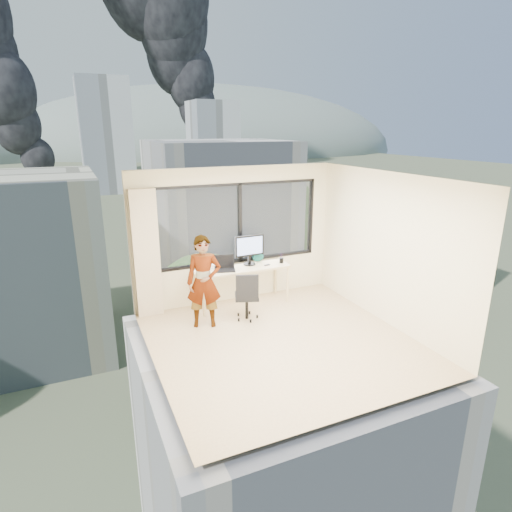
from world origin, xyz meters
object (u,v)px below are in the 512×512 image
game_console (212,265)px  laptop (225,264)px  monitor (249,250)px  desk (242,285)px  handbag (258,257)px  person (204,282)px  chair (247,295)px

game_console → laptop: size_ratio=0.78×
monitor → laptop: monitor is taller
desk → game_console: bearing=156.2°
desk → handbag: bearing=24.6°
person → handbag: person is taller
monitor → handbag: bearing=24.6°
person → game_console: 0.94m
handbag → laptop: bearing=-157.3°
monitor → desk: bearing=-159.7°
chair → person: 0.83m
desk → monitor: (0.19, 0.08, 0.67)m
person → monitor: bearing=49.5°
desk → game_console: size_ratio=5.85×
monitor → handbag: size_ratio=2.52×
chair → laptop: laptop is taller
monitor → chair: bearing=-118.4°
desk → chair: bearing=-105.2°
chair → desk: bearing=94.5°
desk → game_console: 0.71m
chair → handbag: handbag is taller
desk → handbag: handbag is taller
chair → monitor: size_ratio=1.55×
desk → person: 1.19m
person → handbag: (1.36, 0.80, 0.04)m
laptop → handbag: (0.79, 0.26, -0.03)m
game_console → handbag: handbag is taller
person → laptop: person is taller
laptop → handbag: bearing=33.5°
desk → handbag: 0.66m
game_console → chair: bearing=-48.6°
game_console → handbag: size_ratio=1.32×
chair → game_console: bearing=131.1°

